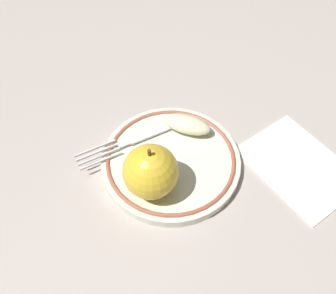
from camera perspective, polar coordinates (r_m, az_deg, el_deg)
The scene contains 6 objects.
ground_plane at distance 0.52m, azimuth -0.34°, elevation -3.50°, with size 2.00×2.00×0.00m, color #AEA29A.
plate at distance 0.52m, azimuth 0.00°, elevation -1.86°, with size 0.19×0.19×0.02m.
apple_red_whole at distance 0.46m, azimuth -2.67°, elevation -3.76°, with size 0.07×0.07×0.08m.
apple_slice_front at distance 0.54m, azimuth 2.90°, elevation 3.48°, with size 0.07×0.03×0.02m, color beige.
fork at distance 0.54m, azimuth -4.47°, elevation 1.35°, with size 0.09×0.17×0.00m.
napkin_folded at distance 0.56m, azimuth 19.33°, elevation -2.60°, with size 0.15×0.11×0.01m, color white.
Camera 1 is at (-0.18, 0.23, 0.44)m, focal length 40.00 mm.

